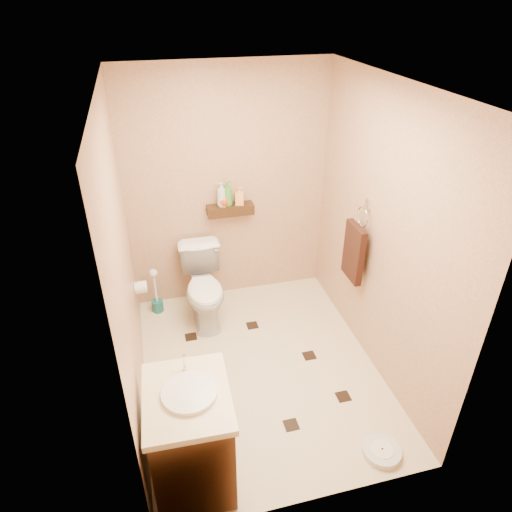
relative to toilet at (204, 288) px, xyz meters
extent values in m
plane|color=beige|center=(0.35, -0.83, -0.37)|extent=(2.50, 2.50, 0.00)
cube|color=tan|center=(0.35, 0.42, 0.83)|extent=(2.00, 0.04, 2.40)
cube|color=tan|center=(0.35, -2.08, 0.83)|extent=(2.00, 0.04, 2.40)
cube|color=tan|center=(-0.65, -0.83, 0.83)|extent=(0.04, 2.50, 2.40)
cube|color=tan|center=(1.35, -0.83, 0.83)|extent=(0.04, 2.50, 2.40)
cube|color=white|center=(0.35, -0.83, 2.03)|extent=(2.00, 2.50, 0.02)
cube|color=#3D2610|center=(0.35, 0.34, 0.65)|extent=(0.46, 0.14, 0.10)
cube|color=black|center=(-0.07, -0.99, -0.37)|extent=(0.11, 0.11, 0.01)
cube|color=black|center=(0.83, -0.79, -0.37)|extent=(0.11, 0.11, 0.01)
cube|color=black|center=(0.43, -1.48, -0.37)|extent=(0.11, 0.11, 0.01)
cube|color=black|center=(-0.19, -0.26, -0.37)|extent=(0.11, 0.11, 0.01)
cube|color=black|center=(0.93, -1.32, -0.37)|extent=(0.11, 0.11, 0.01)
cube|color=black|center=(0.42, -0.24, -0.37)|extent=(0.11, 0.11, 0.01)
imported|color=white|center=(0.00, 0.00, 0.00)|extent=(0.42, 0.73, 0.74)
cube|color=brown|center=(-0.35, -1.71, 0.00)|extent=(0.52, 0.63, 0.74)
cube|color=beige|center=(-0.35, -1.71, 0.40)|extent=(0.56, 0.67, 0.05)
cylinder|color=white|center=(-0.33, -1.71, 0.42)|extent=(0.34, 0.34, 0.05)
cylinder|color=silver|center=(-0.33, -1.50, 0.49)|extent=(0.03, 0.03, 0.11)
cylinder|color=silver|center=(0.98, -1.88, -0.35)|extent=(0.33, 0.33, 0.05)
cylinder|color=white|center=(0.98, -1.88, -0.32)|extent=(0.17, 0.17, 0.01)
cylinder|color=#175C5D|center=(-0.47, 0.24, -0.31)|extent=(0.12, 0.12, 0.13)
cylinder|color=silver|center=(-0.47, 0.24, -0.07)|extent=(0.02, 0.02, 0.36)
sphere|color=silver|center=(-0.47, 0.24, 0.10)|extent=(0.08, 0.08, 0.08)
cube|color=silver|center=(1.33, -0.58, 1.01)|extent=(0.03, 0.06, 0.08)
torus|color=silver|center=(1.30, -0.58, 0.89)|extent=(0.02, 0.19, 0.19)
cube|color=#351A0F|center=(1.26, -0.58, 0.55)|extent=(0.06, 0.30, 0.52)
cylinder|color=silver|center=(-0.59, -0.18, 0.23)|extent=(0.11, 0.11, 0.11)
cylinder|color=silver|center=(-0.63, -0.18, 0.29)|extent=(0.04, 0.02, 0.02)
imported|color=beige|center=(0.27, 0.34, 0.82)|extent=(0.10, 0.10, 0.25)
imported|color=gold|center=(0.28, 0.34, 0.78)|extent=(0.10, 0.10, 0.16)
imported|color=#B93915|center=(0.29, 0.34, 0.78)|extent=(0.14, 0.14, 0.15)
imported|color=#39892D|center=(0.33, 0.34, 0.82)|extent=(0.12, 0.12, 0.25)
imported|color=#F9A353|center=(0.44, 0.34, 0.79)|extent=(0.10, 0.10, 0.18)
camera|label=1|loc=(-0.42, -3.70, 2.57)|focal=32.00mm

